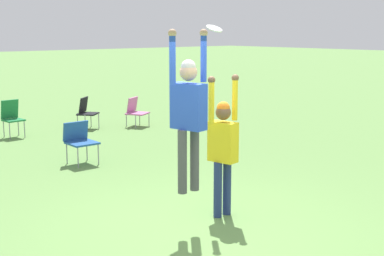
{
  "coord_description": "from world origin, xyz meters",
  "views": [
    {
      "loc": [
        -4.52,
        -5.1,
        2.64
      ],
      "look_at": [
        0.22,
        0.43,
        1.3
      ],
      "focal_mm": 50.0,
      "sensor_mm": 36.0,
      "label": 1
    }
  ],
  "objects": [
    {
      "name": "frisbee",
      "position": [
        0.4,
        0.18,
        2.66
      ],
      "size": [
        0.23,
        0.21,
        0.1
      ],
      "color": "white"
    },
    {
      "name": "ground_plane",
      "position": [
        0.0,
        0.0,
        0.0
      ],
      "size": [
        120.0,
        120.0,
        0.0
      ],
      "primitive_type": "plane",
      "color": "#608C47"
    },
    {
      "name": "camping_chair_3",
      "position": [
        3.85,
        7.07,
        0.45
      ],
      "size": [
        0.72,
        0.78,
        0.79
      ],
      "rotation": [
        0.0,
        0.0,
        3.65
      ],
      "color": "gray",
      "rests_on": "ground_plane"
    },
    {
      "name": "camping_chair_4",
      "position": [
        0.58,
        4.29,
        0.5
      ],
      "size": [
        0.54,
        0.57,
        0.83
      ],
      "rotation": [
        0.0,
        0.0,
        3.13
      ],
      "color": "gray",
      "rests_on": "ground_plane"
    },
    {
      "name": "camping_chair_0",
      "position": [
        0.62,
        7.78,
        0.55
      ],
      "size": [
        0.47,
        0.51,
        0.93
      ],
      "rotation": [
        0.0,
        0.0,
        3.21
      ],
      "color": "gray",
      "rests_on": "ground_plane"
    },
    {
      "name": "person_jumping",
      "position": [
        -0.16,
        0.06,
        1.66
      ],
      "size": [
        0.62,
        0.49,
        2.11
      ],
      "rotation": [
        0.0,
        0.0,
        1.76
      ],
      "color": "#4C4C51",
      "rests_on": "ground_plane"
    },
    {
      "name": "person_defending",
      "position": [
        0.6,
        0.2,
        1.07
      ],
      "size": [
        0.56,
        0.44,
        2.03
      ],
      "rotation": [
        0.0,
        0.0,
        -1.38
      ],
      "color": "navy",
      "rests_on": "ground_plane"
    },
    {
      "name": "camping_chair_2",
      "position": [
        2.63,
        7.65,
        0.49
      ],
      "size": [
        0.69,
        0.76,
        0.84
      ],
      "rotation": [
        0.0,
        0.0,
        3.83
      ],
      "color": "gray",
      "rests_on": "ground_plane"
    }
  ]
}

